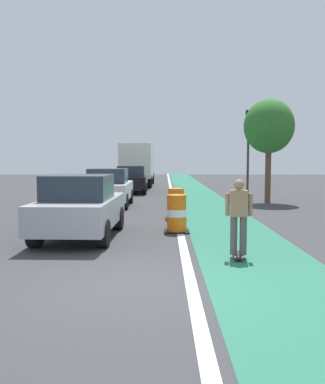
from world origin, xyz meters
The scene contains 12 objects.
ground_plane centered at (0.00, 0.00, 0.00)m, with size 100.00×100.00×0.00m, color #38383A.
bike_lane_strip centered at (2.40, 12.00, 0.00)m, with size 2.50×80.00×0.01m, color #286B51.
lane_divider_stripe centered at (0.90, 12.00, 0.01)m, with size 0.20×80.00×0.01m, color silver.
skateboarder_on_lane centered at (2.03, 1.91, 0.91)m, with size 0.57×0.82×1.69m.
parked_sedan_nearest centered at (-1.81, 4.19, 0.83)m, with size 2.01×4.15×1.70m.
parked_sedan_second centered at (-2.05, 11.56, 0.83)m, with size 1.92×4.10×1.70m.
parked_sedan_third centered at (-1.63, 18.87, 0.83)m, with size 2.01×4.15×1.70m.
traffic_barrel_front centered at (0.80, 5.03, 0.53)m, with size 0.73×0.73×1.09m.
traffic_barrel_mid centered at (0.85, 7.60, 0.53)m, with size 0.73×0.73×1.09m.
delivery_truck_down_block centered at (-1.66, 25.81, 1.85)m, with size 2.40×7.61×3.23m.
traffic_light_corner centered at (5.61, 18.70, 3.50)m, with size 0.41×0.32×5.10m.
street_tree_sidewalk centered at (5.47, 13.20, 3.67)m, with size 2.40×2.40×5.00m.
Camera 1 is at (0.45, -6.75, 2.11)m, focal length 38.43 mm.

